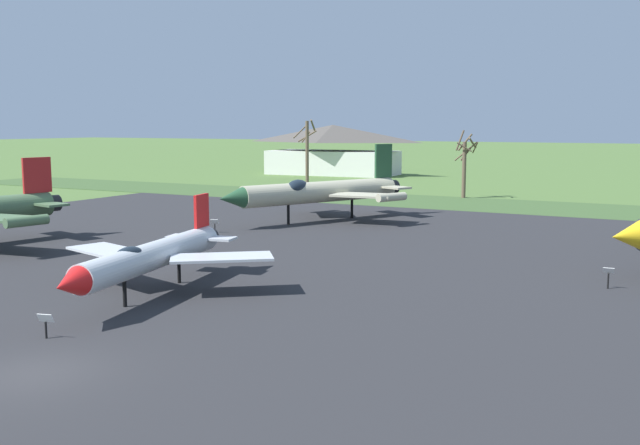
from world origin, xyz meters
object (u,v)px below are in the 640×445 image
object	(u,v)px
info_placard_rear_left	(608,276)
jet_fighter_front_right	(151,256)
visitor_building	(333,150)
jet_fighter_front_left	(319,191)
info_placard_front_right	(46,323)
info_placard_front_left	(215,224)

from	to	relation	value
info_placard_rear_left	jet_fighter_front_right	bearing A→B (deg)	-148.72
info_placard_rear_left	visitor_building	size ratio (longest dim) A/B	0.05
jet_fighter_front_left	info_placard_rear_left	bearing A→B (deg)	-32.28
jet_fighter_front_right	info_placard_front_right	size ratio (longest dim) A/B	13.34
info_placard_front_right	visitor_building	world-z (taller)	visitor_building
info_placard_front_right	visitor_building	bearing A→B (deg)	110.10
info_placard_front_right	info_placard_rear_left	bearing A→B (deg)	46.69
info_placard_front_left	info_placard_front_right	size ratio (longest dim) A/B	1.06
visitor_building	info_placard_rear_left	bearing A→B (deg)	-53.71
jet_fighter_front_right	info_placard_rear_left	distance (m)	21.13
jet_fighter_front_left	info_placard_front_right	bearing A→B (deg)	-79.32
jet_fighter_front_left	info_placard_front_right	size ratio (longest dim) A/B	16.98
jet_fighter_front_right	info_placard_rear_left	xyz separation A→B (m)	(18.03, 10.96, -1.17)
info_placard_front_right	info_placard_front_left	bearing A→B (deg)	112.55
jet_fighter_front_left	info_placard_front_left	xyz separation A→B (m)	(-3.69, -8.84, -1.78)
info_placard_front_left	jet_fighter_front_right	bearing A→B (deg)	-62.46
info_placard_front_left	jet_fighter_front_right	distance (m)	18.82
jet_fighter_front_left	jet_fighter_front_right	xyz separation A→B (m)	(5.00, -25.50, -0.60)
jet_fighter_front_left	info_placard_rear_left	world-z (taller)	jet_fighter_front_left
jet_fighter_front_left	visitor_building	world-z (taller)	visitor_building
jet_fighter_front_right	info_placard_front_right	world-z (taller)	jet_fighter_front_right
info_placard_front_left	visitor_building	bearing A→B (deg)	109.08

